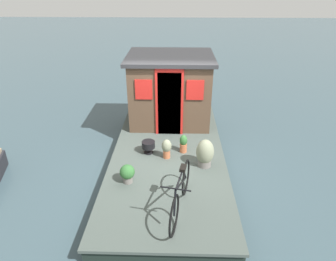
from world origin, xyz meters
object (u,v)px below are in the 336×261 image
Objects in this scene: houseboat_cabin at (170,89)px; charcoal_grill at (148,145)px; bicycle at (181,193)px; potted_plant_sage at (167,148)px; potted_plant_lavender at (205,153)px; potted_plant_fern at (127,173)px; potted_plant_ivy at (183,143)px.

houseboat_cabin reaches higher than charcoal_grill.
potted_plant_sage is at bearing 9.73° from bicycle.
houseboat_cabin is 3.60× the size of potted_plant_lavender.
houseboat_cabin is 2.10m from charcoal_grill.
potted_plant_fern is (-3.08, 0.80, -0.74)m from houseboat_cabin.
bicycle reaches higher than potted_plant_fern.
potted_plant_ivy is 0.48m from potted_plant_sage.
houseboat_cabin is 7.44× the size of charcoal_grill.
houseboat_cabin is 2.64m from potted_plant_lavender.
potted_plant_lavender is at bearing -141.59° from potted_plant_ivy.
potted_plant_fern is at bearing 141.50° from potted_plant_sage.
potted_plant_ivy is 1.11× the size of potted_plant_fern.
charcoal_grill is (0.52, 1.30, -0.11)m from potted_plant_lavender.
houseboat_cabin is at bearing -0.84° from potted_plant_sage.
bicycle is 5.51× the size of charcoal_grill.
potted_plant_ivy is (0.59, 0.47, -0.09)m from potted_plant_lavender.
potted_plant_fern is at bearing 52.99° from bicycle.
potted_plant_lavender is 1.61× the size of potted_plant_fern.
potted_plant_lavender is 1.38× the size of potted_plant_sage.
bicycle is (-3.89, -0.28, -0.57)m from houseboat_cabin.
houseboat_cabin is at bearing -14.64° from potted_plant_fern.
potted_plant_lavender is 0.76m from potted_plant_ivy.
potted_plant_lavender is 2.07× the size of charcoal_grill.
potted_plant_fern is (0.81, 1.08, -0.17)m from bicycle.
potted_plant_ivy is 1.71m from potted_plant_fern.
potted_plant_fern is at bearing 164.34° from charcoal_grill.
potted_plant_lavender is at bearing -110.10° from potted_plant_sage.
bicycle is at bearing -175.96° from houseboat_cabin.
potted_plant_lavender is at bearing -20.63° from bicycle.
potted_plant_fern is at bearing 111.92° from potted_plant_lavender.
potted_plant_sage is (0.31, 0.86, -0.06)m from potted_plant_lavender.
houseboat_cabin reaches higher than bicycle.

